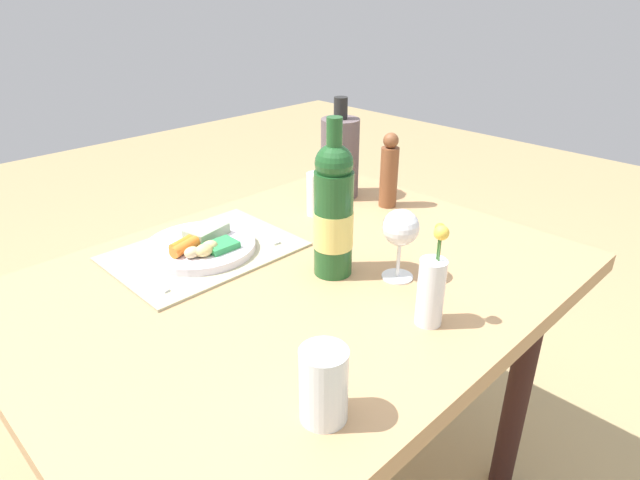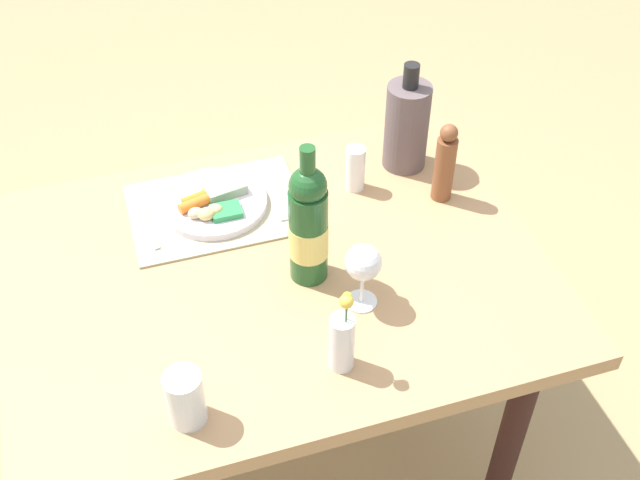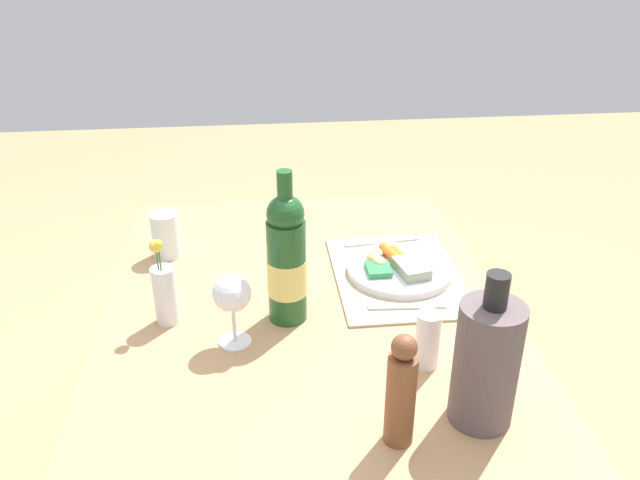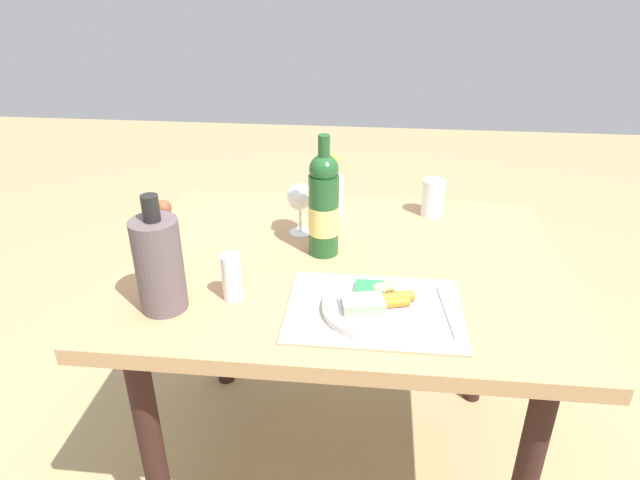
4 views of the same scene
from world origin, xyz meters
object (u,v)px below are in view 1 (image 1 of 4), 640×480
(salt_shaker, at_px, (315,194))
(water_tumbler, at_px, (324,389))
(wine_bottle, at_px, (333,212))
(dinner_plate, at_px, (201,245))
(pepper_mill, at_px, (389,172))
(flower_vase, at_px, (431,288))
(wine_glass, at_px, (401,230))
(fork, at_px, (257,232))
(dining_table, at_px, (300,313))
(knife, at_px, (138,275))
(cooler_bottle, at_px, (340,157))

(salt_shaker, bearing_deg, water_tumbler, 46.56)
(water_tumbler, bearing_deg, wine_bottle, -137.78)
(salt_shaker, bearing_deg, dinner_plate, -3.96)
(pepper_mill, distance_m, flower_vase, 0.58)
(pepper_mill, height_order, wine_glass, pepper_mill)
(wine_glass, xyz_separation_m, wine_bottle, (0.08, -0.11, 0.03))
(wine_glass, relative_size, wine_bottle, 0.46)
(dinner_plate, relative_size, fork, 1.48)
(fork, relative_size, flower_vase, 0.86)
(dining_table, height_order, fork, fork)
(flower_vase, bearing_deg, pepper_mill, -133.64)
(water_tumbler, xyz_separation_m, wine_glass, (-0.40, -0.18, 0.06))
(dining_table, relative_size, wine_bottle, 3.48)
(water_tumbler, bearing_deg, dining_table, -127.87)
(pepper_mill, bearing_deg, salt_shaker, -27.26)
(water_tumbler, distance_m, salt_shaker, 0.75)
(pepper_mill, bearing_deg, wine_bottle, 22.26)
(water_tumbler, bearing_deg, pepper_mill, -147.57)
(knife, height_order, wine_glass, wine_glass)
(dining_table, height_order, wine_bottle, wine_bottle)
(wine_glass, distance_m, salt_shaker, 0.39)
(dining_table, height_order, cooler_bottle, cooler_bottle)
(knife, xyz_separation_m, salt_shaker, (-0.51, 0.02, 0.05))
(dinner_plate, bearing_deg, fork, 174.51)
(wine_glass, bearing_deg, pepper_mill, -138.18)
(dinner_plate, bearing_deg, salt_shaker, 176.04)
(dining_table, bearing_deg, fork, -105.63)
(flower_vase, relative_size, water_tumbler, 1.70)
(fork, height_order, wine_glass, wine_glass)
(fork, bearing_deg, wine_glass, 105.99)
(pepper_mill, xyz_separation_m, wine_glass, (0.30, 0.27, 0.01))
(dining_table, relative_size, wine_glass, 7.54)
(dining_table, relative_size, cooler_bottle, 4.12)
(salt_shaker, bearing_deg, pepper_mill, 152.74)
(dinner_plate, bearing_deg, cooler_bottle, -176.50)
(dinner_plate, distance_m, wine_bottle, 0.34)
(flower_vase, xyz_separation_m, cooler_bottle, (-0.36, -0.57, 0.04))
(dining_table, xyz_separation_m, cooler_bottle, (-0.41, -0.27, 0.22))
(dining_table, height_order, salt_shaker, salt_shaker)
(knife, bearing_deg, dinner_plate, 176.24)
(dinner_plate, height_order, flower_vase, flower_vase)
(pepper_mill, bearing_deg, cooler_bottle, -76.51)
(dining_table, relative_size, water_tumbler, 10.02)
(dining_table, xyz_separation_m, wine_glass, (-0.14, 0.16, 0.21))
(dining_table, bearing_deg, salt_shaker, -140.45)
(dinner_plate, bearing_deg, wine_glass, 120.74)
(dinner_plate, distance_m, flower_vase, 0.56)
(knife, xyz_separation_m, wine_bottle, (-0.32, 0.27, 0.13))
(dinner_plate, bearing_deg, flower_vase, 104.68)
(dinner_plate, xyz_separation_m, water_tumbler, (0.17, 0.57, 0.03))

